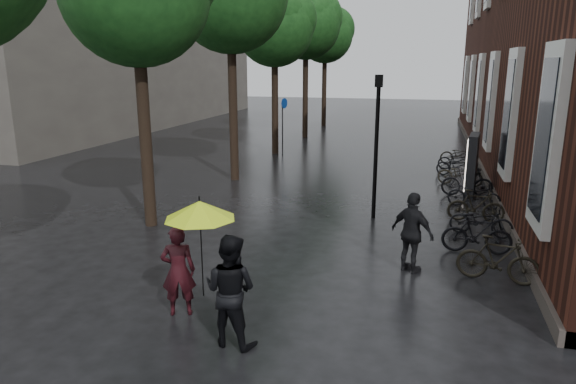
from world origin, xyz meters
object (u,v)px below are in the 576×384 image
(person_burgundy, at_px, (178,271))
(person_black, at_px, (230,290))
(parked_bicycles, at_px, (468,186))
(pedestrian_walking, at_px, (412,233))
(ad_lightbox, at_px, (472,165))
(lamp_post, at_px, (377,133))

(person_burgundy, height_order, person_black, person_black)
(parked_bicycles, bearing_deg, pedestrian_walking, -103.28)
(person_black, distance_m, ad_lightbox, 11.88)
(parked_bicycles, bearing_deg, ad_lightbox, 78.44)
(person_black, height_order, pedestrian_walking, person_black)
(person_black, distance_m, pedestrian_walking, 4.61)
(person_burgundy, distance_m, parked_bicycles, 11.23)
(ad_lightbox, xyz_separation_m, lamp_post, (-2.89, -3.51, 1.43))
(person_black, bearing_deg, lamp_post, -92.49)
(parked_bicycles, bearing_deg, lamp_post, -133.44)
(pedestrian_walking, height_order, lamp_post, lamp_post)
(lamp_post, bearing_deg, parked_bicycles, 46.56)
(person_burgundy, bearing_deg, person_black, 129.20)
(person_burgundy, xyz_separation_m, person_black, (1.26, -0.69, 0.09))
(ad_lightbox, bearing_deg, pedestrian_walking, -95.56)
(person_black, bearing_deg, pedestrian_walking, -116.82)
(person_burgundy, height_order, pedestrian_walking, pedestrian_walking)
(person_black, distance_m, parked_bicycles, 11.30)
(ad_lightbox, bearing_deg, lamp_post, -121.89)
(person_burgundy, bearing_deg, parked_bicycles, -141.65)
(person_burgundy, bearing_deg, lamp_post, -134.05)
(person_black, relative_size, pedestrian_walking, 1.05)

